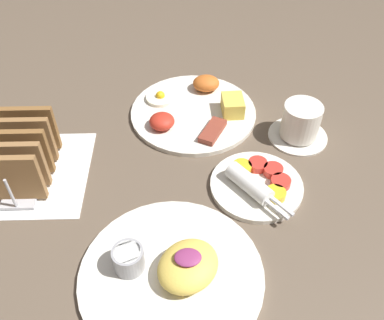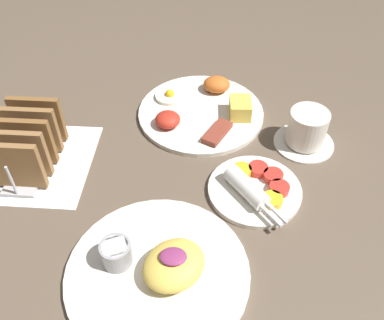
{
  "view_description": "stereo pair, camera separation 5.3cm",
  "coord_description": "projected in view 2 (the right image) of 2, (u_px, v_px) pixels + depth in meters",
  "views": [
    {
      "loc": [
        0.06,
        -0.52,
        0.59
      ],
      "look_at": [
        0.07,
        0.04,
        0.03
      ],
      "focal_mm": 40.0,
      "sensor_mm": 36.0,
      "label": 1
    },
    {
      "loc": [
        0.11,
        -0.52,
        0.59
      ],
      "look_at": [
        0.07,
        0.04,
        0.03
      ],
      "focal_mm": 40.0,
      "sensor_mm": 36.0,
      "label": 2
    }
  ],
  "objects": [
    {
      "name": "ground_plane",
      "position": [
        151.0,
        184.0,
        0.79
      ],
      "size": [
        3.0,
        3.0,
        0.0
      ],
      "primitive_type": "plane",
      "color": "brown"
    },
    {
      "name": "toast_rack",
      "position": [
        27.0,
        143.0,
        0.79
      ],
      "size": [
        0.1,
        0.18,
        0.1
      ],
      "color": "#B7B7BC",
      "rests_on": "ground_plane"
    },
    {
      "name": "plate_breakfast",
      "position": [
        203.0,
        110.0,
        0.92
      ],
      "size": [
        0.27,
        0.27,
        0.05
      ],
      "color": "silver",
      "rests_on": "ground_plane"
    },
    {
      "name": "plate_condiments",
      "position": [
        255.0,
        188.0,
        0.76
      ],
      "size": [
        0.17,
        0.18,
        0.04
      ],
      "color": "silver",
      "rests_on": "ground_plane"
    },
    {
      "name": "plate_foreground",
      "position": [
        158.0,
        269.0,
        0.64
      ],
      "size": [
        0.28,
        0.28,
        0.06
      ],
      "color": "silver",
      "rests_on": "ground_plane"
    },
    {
      "name": "napkin_flat",
      "position": [
        34.0,
        162.0,
        0.82
      ],
      "size": [
        0.22,
        0.22,
        0.0
      ],
      "color": "white",
      "rests_on": "ground_plane"
    },
    {
      "name": "coffee_cup",
      "position": [
        307.0,
        130.0,
        0.84
      ],
      "size": [
        0.12,
        0.12,
        0.08
      ],
      "color": "silver",
      "rests_on": "ground_plane"
    }
  ]
}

